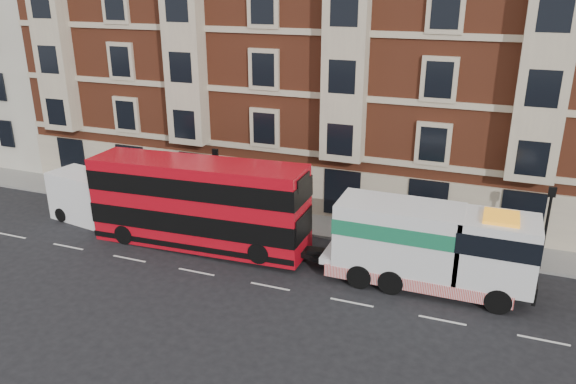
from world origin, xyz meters
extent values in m
plane|color=black|center=(0.00, 0.00, 0.00)|extent=(120.00, 120.00, 0.00)
cube|color=slate|center=(0.00, 7.50, 0.07)|extent=(90.00, 3.00, 0.15)
cube|color=brown|center=(0.50, 15.00, 9.00)|extent=(45.00, 12.00, 18.00)
cylinder|color=black|center=(-6.00, 6.20, 2.15)|extent=(0.14, 0.14, 4.00)
cube|color=black|center=(-6.00, 6.20, 4.25)|extent=(0.35, 0.15, 0.50)
cylinder|color=black|center=(12.00, 6.20, 2.15)|extent=(0.14, 0.14, 4.00)
cube|color=black|center=(12.00, 6.20, 4.25)|extent=(0.35, 0.15, 0.50)
cube|color=red|center=(-5.26, 2.69, 2.50)|extent=(11.93, 2.66, 4.69)
cube|color=black|center=(-5.26, 2.69, 1.81)|extent=(11.97, 2.72, 1.12)
cube|color=black|center=(-5.26, 2.69, 3.73)|extent=(11.97, 2.72, 1.07)
cylinder|color=black|center=(-9.31, 1.48, 0.55)|extent=(1.11, 0.34, 1.11)
cylinder|color=black|center=(-9.31, 3.89, 0.55)|extent=(1.11, 0.34, 1.11)
cylinder|color=black|center=(-1.22, 1.48, 0.87)|extent=(1.11, 0.34, 1.11)
cylinder|color=black|center=(-1.22, 3.89, 0.87)|extent=(1.11, 0.34, 1.11)
cube|color=white|center=(6.74, 2.69, 1.01)|extent=(9.59, 2.45, 0.32)
cube|color=white|center=(9.83, 2.69, 2.40)|extent=(3.41, 2.66, 3.09)
cube|color=white|center=(5.46, 2.69, 2.45)|extent=(5.75, 2.66, 3.09)
cube|color=#186F49|center=(5.46, 2.69, 2.98)|extent=(5.81, 2.70, 0.75)
cube|color=red|center=(6.52, 2.69, 0.64)|extent=(8.52, 2.72, 0.59)
cylinder|color=black|center=(10.15, 1.48, 0.59)|extent=(1.17, 0.37, 1.17)
cylinder|color=black|center=(10.15, 3.89, 0.59)|extent=(1.17, 0.37, 1.17)
cylinder|color=black|center=(5.46, 1.48, 0.59)|extent=(1.17, 0.43, 1.17)
cylinder|color=black|center=(5.46, 3.89, 0.59)|extent=(1.17, 0.43, 1.17)
cylinder|color=black|center=(3.97, 1.48, 0.59)|extent=(1.17, 0.43, 1.17)
cylinder|color=black|center=(3.97, 3.89, 0.59)|extent=(1.17, 0.43, 1.17)
cube|color=white|center=(-12.81, 3.45, 1.46)|extent=(5.91, 3.12, 2.93)
cylinder|color=black|center=(-14.76, 2.68, 0.43)|extent=(0.89, 0.41, 0.86)
cylinder|color=black|center=(-14.42, 4.79, 0.43)|extent=(0.89, 0.41, 0.86)
cylinder|color=black|center=(-11.20, 2.11, 0.43)|extent=(0.89, 0.41, 0.86)
cylinder|color=black|center=(-10.86, 4.22, 0.43)|extent=(0.89, 0.41, 0.86)
imported|color=black|center=(-11.62, 6.15, 0.95)|extent=(0.70, 0.62, 1.61)
camera|label=1|loc=(9.15, -21.57, 13.62)|focal=35.00mm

